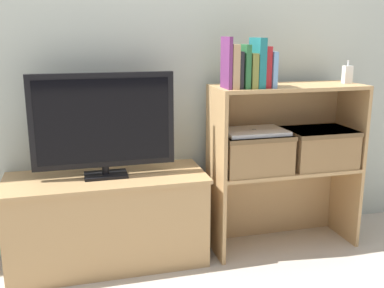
{
  "coord_description": "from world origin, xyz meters",
  "views": [
    {
      "loc": [
        -0.6,
        -2.07,
        1.22
      ],
      "look_at": [
        0.0,
        0.16,
        0.64
      ],
      "focal_mm": 42.0,
      "sensor_mm": 36.0,
      "label": 1
    }
  ],
  "objects_px": {
    "book_forest": "(244,66)",
    "book_crimson": "(264,67)",
    "baby_monitor": "(347,74)",
    "book_teal": "(257,63)",
    "tv": "(103,123)",
    "tv_stand": "(108,220)",
    "laptop": "(254,131)",
    "book_olive": "(250,71)",
    "book_plum": "(226,63)",
    "book_skyblue": "(270,69)",
    "storage_basket_right": "(318,146)",
    "book_tan": "(232,66)",
    "storage_basket_left": "(253,150)",
    "book_charcoal": "(238,70)"
  },
  "relations": [
    {
      "from": "book_tan",
      "to": "book_olive",
      "type": "xyz_separation_m",
      "value": [
        0.1,
        0.0,
        -0.02
      ]
    },
    {
      "from": "book_skyblue",
      "to": "storage_basket_left",
      "type": "xyz_separation_m",
      "value": [
        -0.06,
        0.04,
        -0.44
      ]
    },
    {
      "from": "book_charcoal",
      "to": "laptop",
      "type": "bearing_deg",
      "value": 20.5
    },
    {
      "from": "book_forest",
      "to": "storage_basket_left",
      "type": "bearing_deg",
      "value": 26.96
    },
    {
      "from": "baby_monitor",
      "to": "laptop",
      "type": "distance_m",
      "value": 0.63
    },
    {
      "from": "book_olive",
      "to": "book_skyblue",
      "type": "distance_m",
      "value": 0.11
    },
    {
      "from": "book_plum",
      "to": "storage_basket_right",
      "type": "height_order",
      "value": "book_plum"
    },
    {
      "from": "storage_basket_left",
      "to": "tv_stand",
      "type": "bearing_deg",
      "value": 176.17
    },
    {
      "from": "book_plum",
      "to": "storage_basket_left",
      "type": "relative_size",
      "value": 0.68
    },
    {
      "from": "book_olive",
      "to": "storage_basket_right",
      "type": "distance_m",
      "value": 0.63
    },
    {
      "from": "book_skyblue",
      "to": "laptop",
      "type": "height_order",
      "value": "book_skyblue"
    },
    {
      "from": "tv_stand",
      "to": "book_charcoal",
      "type": "bearing_deg",
      "value": -8.15
    },
    {
      "from": "book_forest",
      "to": "book_teal",
      "type": "relative_size",
      "value": 0.87
    },
    {
      "from": "book_forest",
      "to": "book_skyblue",
      "type": "xyz_separation_m",
      "value": [
        0.15,
        0.0,
        -0.02
      ]
    },
    {
      "from": "book_teal",
      "to": "baby_monitor",
      "type": "relative_size",
      "value": 1.99
    },
    {
      "from": "book_charcoal",
      "to": "storage_basket_right",
      "type": "bearing_deg",
      "value": 4.87
    },
    {
      "from": "book_skyblue",
      "to": "laptop",
      "type": "xyz_separation_m",
      "value": [
        -0.06,
        0.04,
        -0.34
      ]
    },
    {
      "from": "tv",
      "to": "storage_basket_right",
      "type": "relative_size",
      "value": 1.91
    },
    {
      "from": "book_forest",
      "to": "book_plum",
      "type": "bearing_deg",
      "value": 180.0
    },
    {
      "from": "book_plum",
      "to": "book_teal",
      "type": "height_order",
      "value": "book_plum"
    },
    {
      "from": "book_forest",
      "to": "book_crimson",
      "type": "height_order",
      "value": "book_forest"
    },
    {
      "from": "book_charcoal",
      "to": "baby_monitor",
      "type": "distance_m",
      "value": 0.68
    },
    {
      "from": "book_olive",
      "to": "baby_monitor",
      "type": "xyz_separation_m",
      "value": [
        0.61,
        0.06,
        -0.04
      ]
    },
    {
      "from": "tv_stand",
      "to": "book_tan",
      "type": "relative_size",
      "value": 4.69
    },
    {
      "from": "book_charcoal",
      "to": "storage_basket_right",
      "type": "distance_m",
      "value": 0.68
    },
    {
      "from": "book_crimson",
      "to": "tv",
      "type": "bearing_deg",
      "value": 173.38
    },
    {
      "from": "tv_stand",
      "to": "laptop",
      "type": "bearing_deg",
      "value": -3.83
    },
    {
      "from": "book_skyblue",
      "to": "book_plum",
      "type": "bearing_deg",
      "value": 180.0
    },
    {
      "from": "tv_stand",
      "to": "storage_basket_left",
      "type": "xyz_separation_m",
      "value": [
        0.8,
        -0.05,
        0.34
      ]
    },
    {
      "from": "book_forest",
      "to": "storage_basket_left",
      "type": "xyz_separation_m",
      "value": [
        0.09,
        0.04,
        -0.46
      ]
    },
    {
      "from": "book_charcoal",
      "to": "laptop",
      "type": "distance_m",
      "value": 0.36
    },
    {
      "from": "baby_monitor",
      "to": "book_teal",
      "type": "bearing_deg",
      "value": -174.11
    },
    {
      "from": "tv_stand",
      "to": "book_forest",
      "type": "distance_m",
      "value": 1.08
    },
    {
      "from": "book_crimson",
      "to": "book_teal",
      "type": "bearing_deg",
      "value": 180.0
    },
    {
      "from": "tv",
      "to": "storage_basket_right",
      "type": "xyz_separation_m",
      "value": [
        1.2,
        -0.05,
        -0.19
      ]
    },
    {
      "from": "book_tan",
      "to": "book_teal",
      "type": "xyz_separation_m",
      "value": [
        0.14,
        0.0,
        0.02
      ]
    },
    {
      "from": "storage_basket_right",
      "to": "baby_monitor",
      "type": "bearing_deg",
      "value": 5.35
    },
    {
      "from": "book_plum",
      "to": "book_crimson",
      "type": "distance_m",
      "value": 0.21
    },
    {
      "from": "laptop",
      "to": "storage_basket_right",
      "type": "bearing_deg",
      "value": 0.0
    },
    {
      "from": "book_tan",
      "to": "book_forest",
      "type": "bearing_deg",
      "value": 0.0
    },
    {
      "from": "book_olive",
      "to": "laptop",
      "type": "xyz_separation_m",
      "value": [
        0.05,
        0.04,
        -0.33
      ]
    },
    {
      "from": "tv",
      "to": "book_crimson",
      "type": "relative_size",
      "value": 3.44
    },
    {
      "from": "tv_stand",
      "to": "book_tan",
      "type": "height_order",
      "value": "book_tan"
    },
    {
      "from": "book_tan",
      "to": "book_olive",
      "type": "bearing_deg",
      "value": 0.0
    },
    {
      "from": "book_plum",
      "to": "book_teal",
      "type": "bearing_deg",
      "value": 0.0
    },
    {
      "from": "book_teal",
      "to": "storage_basket_right",
      "type": "relative_size",
      "value": 0.67
    },
    {
      "from": "book_skyblue",
      "to": "baby_monitor",
      "type": "relative_size",
      "value": 1.44
    },
    {
      "from": "book_forest",
      "to": "tv_stand",
      "type": "bearing_deg",
      "value": 172.2
    },
    {
      "from": "book_plum",
      "to": "book_skyblue",
      "type": "bearing_deg",
      "value": 0.0
    },
    {
      "from": "tv",
      "to": "book_forest",
      "type": "relative_size",
      "value": 3.29
    }
  ]
}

